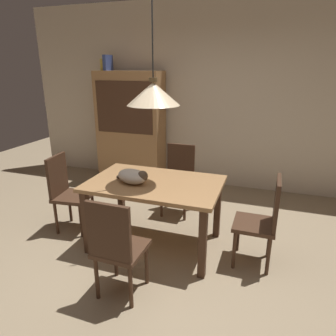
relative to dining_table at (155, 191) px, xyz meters
name	(u,v)px	position (x,y,z in m)	size (l,w,h in m)	color
ground	(149,275)	(0.14, -0.53, -0.65)	(10.00, 10.00, 0.00)	#998466
back_wall	(210,97)	(0.14, 2.12, 0.80)	(6.40, 0.10, 2.90)	beige
dining_table	(155,191)	(0.00, 0.00, 0.00)	(1.40, 0.90, 0.75)	#A87A4C
chair_left_side	(67,190)	(-1.13, -0.01, -0.14)	(0.44, 0.44, 0.93)	#472D1E
chair_right_side	(263,218)	(1.13, 0.00, -0.14)	(0.40, 0.40, 0.93)	#472D1E
chair_near_front	(116,245)	(0.00, -0.88, -0.14)	(0.41, 0.41, 0.93)	#472D1E
chair_far_back	(179,176)	(0.00, 0.88, -0.14)	(0.40, 0.40, 0.93)	#472D1E
cat_sleeping	(133,176)	(-0.20, -0.11, 0.18)	(0.40, 0.31, 0.16)	beige
pendant_lamp	(153,93)	(0.00, 0.00, 1.01)	(0.52, 0.52, 1.30)	beige
hutch_bookcase	(131,130)	(-1.12, 1.78, 0.24)	(1.12, 0.45, 1.85)	#A87A4C
book_yellow_short	(104,65)	(-1.55, 1.79, 1.29)	(0.04, 0.20, 0.18)	gold
book_blue_wide	(108,63)	(-1.48, 1.79, 1.32)	(0.06, 0.24, 0.24)	#384C93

